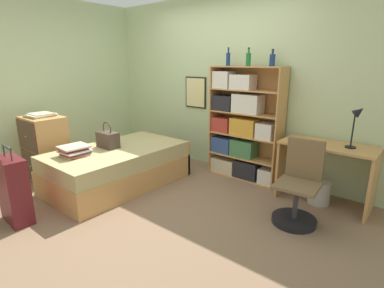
{
  "coord_description": "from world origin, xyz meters",
  "views": [
    {
      "loc": [
        2.6,
        -2.32,
        1.66
      ],
      "look_at": [
        0.53,
        0.18,
        0.75
      ],
      "focal_mm": 28.0,
      "sensor_mm": 36.0,
      "label": 1
    }
  ],
  "objects_px": {
    "desk_lamp": "(357,119)",
    "desk": "(326,163)",
    "book_stack_on_bed": "(75,150)",
    "desk_chair": "(297,197)",
    "magazine_pile_on_dresser": "(41,115)",
    "bed": "(119,166)",
    "waste_bin": "(319,192)",
    "suitcase": "(14,190)",
    "dresser": "(45,148)",
    "bottle_brown": "(248,59)",
    "bottle_clear": "(272,60)",
    "bookcase": "(241,129)",
    "handbag": "(108,139)",
    "bottle_green": "(228,59)"
  },
  "relations": [
    {
      "from": "desk_lamp",
      "to": "desk",
      "type": "bearing_deg",
      "value": 179.2
    },
    {
      "from": "book_stack_on_bed",
      "to": "desk",
      "type": "xyz_separation_m",
      "value": [
        2.48,
        1.75,
        -0.09
      ]
    },
    {
      "from": "desk_chair",
      "to": "magazine_pile_on_dresser",
      "type": "bearing_deg",
      "value": -161.55
    },
    {
      "from": "bed",
      "to": "waste_bin",
      "type": "bearing_deg",
      "value": 26.65
    },
    {
      "from": "desk_chair",
      "to": "desk_lamp",
      "type": "bearing_deg",
      "value": 62.57
    },
    {
      "from": "bed",
      "to": "suitcase",
      "type": "distance_m",
      "value": 1.32
    },
    {
      "from": "book_stack_on_bed",
      "to": "dresser",
      "type": "bearing_deg",
      "value": 178.62
    },
    {
      "from": "book_stack_on_bed",
      "to": "desk_chair",
      "type": "distance_m",
      "value": 2.66
    },
    {
      "from": "bottle_brown",
      "to": "dresser",
      "type": "bearing_deg",
      "value": -140.56
    },
    {
      "from": "bed",
      "to": "bottle_clear",
      "type": "relative_size",
      "value": 8.56
    },
    {
      "from": "bookcase",
      "to": "desk",
      "type": "height_order",
      "value": "bookcase"
    },
    {
      "from": "desk",
      "to": "desk_chair",
      "type": "relative_size",
      "value": 1.19
    },
    {
      "from": "dresser",
      "to": "suitcase",
      "type": "bearing_deg",
      "value": -39.23
    },
    {
      "from": "book_stack_on_bed",
      "to": "magazine_pile_on_dresser",
      "type": "bearing_deg",
      "value": 178.49
    },
    {
      "from": "bed",
      "to": "dresser",
      "type": "distance_m",
      "value": 1.14
    },
    {
      "from": "handbag",
      "to": "bottle_green",
      "type": "height_order",
      "value": "bottle_green"
    },
    {
      "from": "book_stack_on_bed",
      "to": "bottle_green",
      "type": "height_order",
      "value": "bottle_green"
    },
    {
      "from": "bottle_green",
      "to": "waste_bin",
      "type": "bearing_deg",
      "value": -5.73
    },
    {
      "from": "magazine_pile_on_dresser",
      "to": "bookcase",
      "type": "xyz_separation_m",
      "value": [
        2.12,
        1.83,
        -0.2
      ]
    },
    {
      "from": "dresser",
      "to": "desk_chair",
      "type": "relative_size",
      "value": 1.03
    },
    {
      "from": "magazine_pile_on_dresser",
      "to": "desk",
      "type": "distance_m",
      "value": 3.79
    },
    {
      "from": "bottle_green",
      "to": "bottle_brown",
      "type": "relative_size",
      "value": 1.05
    },
    {
      "from": "bottle_brown",
      "to": "waste_bin",
      "type": "relative_size",
      "value": 0.84
    },
    {
      "from": "book_stack_on_bed",
      "to": "bookcase",
      "type": "relative_size",
      "value": 0.22
    },
    {
      "from": "dresser",
      "to": "bottle_brown",
      "type": "relative_size",
      "value": 3.83
    },
    {
      "from": "dresser",
      "to": "bookcase",
      "type": "height_order",
      "value": "bookcase"
    },
    {
      "from": "magazine_pile_on_dresser",
      "to": "desk_chair",
      "type": "height_order",
      "value": "magazine_pile_on_dresser"
    },
    {
      "from": "magazine_pile_on_dresser",
      "to": "bed",
      "type": "bearing_deg",
      "value": 27.17
    },
    {
      "from": "waste_bin",
      "to": "desk_chair",
      "type": "bearing_deg",
      "value": -95.18
    },
    {
      "from": "handbag",
      "to": "bottle_brown",
      "type": "bearing_deg",
      "value": 45.51
    },
    {
      "from": "bottle_brown",
      "to": "desk",
      "type": "relative_size",
      "value": 0.23
    },
    {
      "from": "waste_bin",
      "to": "desk",
      "type": "bearing_deg",
      "value": 63.94
    },
    {
      "from": "bed",
      "to": "desk",
      "type": "bearing_deg",
      "value": 27.41
    },
    {
      "from": "bed",
      "to": "bottle_brown",
      "type": "relative_size",
      "value": 7.74
    },
    {
      "from": "bottle_clear",
      "to": "desk",
      "type": "height_order",
      "value": "bottle_clear"
    },
    {
      "from": "bottle_brown",
      "to": "bottle_clear",
      "type": "xyz_separation_m",
      "value": [
        0.31,
        0.07,
        -0.01
      ]
    },
    {
      "from": "handbag",
      "to": "magazine_pile_on_dresser",
      "type": "relative_size",
      "value": 0.94
    },
    {
      "from": "bottle_brown",
      "to": "desk_chair",
      "type": "height_order",
      "value": "bottle_brown"
    },
    {
      "from": "dresser",
      "to": "waste_bin",
      "type": "relative_size",
      "value": 3.21
    },
    {
      "from": "bed",
      "to": "handbag",
      "type": "height_order",
      "value": "handbag"
    },
    {
      "from": "book_stack_on_bed",
      "to": "suitcase",
      "type": "relative_size",
      "value": 0.42
    },
    {
      "from": "suitcase",
      "to": "handbag",
      "type": "bearing_deg",
      "value": 94.69
    },
    {
      "from": "suitcase",
      "to": "desk_lamp",
      "type": "relative_size",
      "value": 1.74
    },
    {
      "from": "bookcase",
      "to": "bottle_green",
      "type": "bearing_deg",
      "value": -178.05
    },
    {
      "from": "handbag",
      "to": "desk",
      "type": "distance_m",
      "value": 2.78
    },
    {
      "from": "bottle_green",
      "to": "handbag",
      "type": "bearing_deg",
      "value": -126.2
    },
    {
      "from": "bed",
      "to": "bottle_clear",
      "type": "distance_m",
      "value": 2.47
    },
    {
      "from": "waste_bin",
      "to": "desk_lamp",
      "type": "bearing_deg",
      "value": 9.97
    },
    {
      "from": "bottle_brown",
      "to": "waste_bin",
      "type": "distance_m",
      "value": 1.9
    },
    {
      "from": "suitcase",
      "to": "magazine_pile_on_dresser",
      "type": "bearing_deg",
      "value": 140.86
    }
  ]
}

